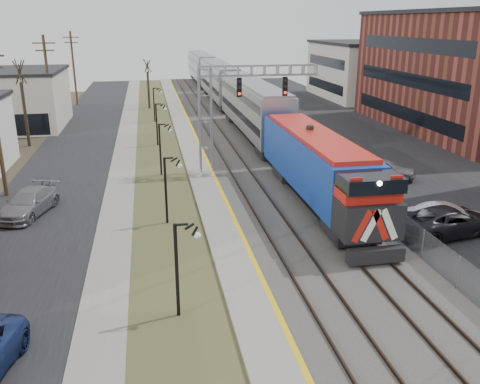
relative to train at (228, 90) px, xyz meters
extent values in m
cube|color=black|center=(-17.00, -19.90, -2.90)|extent=(7.00, 120.00, 0.04)
cube|color=gray|center=(-12.50, -19.90, -2.88)|extent=(2.00, 120.00, 0.08)
cube|color=#474E29|center=(-9.50, -19.90, -2.89)|extent=(4.00, 120.00, 0.06)
cube|color=gray|center=(-6.50, -19.90, -2.80)|extent=(2.00, 120.00, 0.24)
cube|color=#595651|center=(-1.50, -19.90, -2.82)|extent=(8.00, 120.00, 0.20)
cube|color=black|center=(10.50, -19.90, -2.90)|extent=(16.00, 120.00, 0.04)
cube|color=gold|center=(-5.62, -19.90, -2.67)|extent=(0.24, 120.00, 0.01)
cube|color=#2D2119|center=(-4.25, -19.90, -2.64)|extent=(0.08, 120.00, 0.15)
cube|color=#2D2119|center=(-2.75, -19.90, -2.64)|extent=(0.08, 120.00, 0.15)
cube|color=#2D2119|center=(-0.75, -19.90, -2.64)|extent=(0.08, 120.00, 0.15)
cube|color=#2D2119|center=(0.75, -19.90, -2.64)|extent=(0.08, 120.00, 0.15)
cube|color=#143DA7|center=(0.00, -35.72, -0.44)|extent=(3.00, 17.00, 4.25)
cube|color=black|center=(0.00, -44.42, -2.22)|extent=(2.80, 0.50, 0.70)
cube|color=#A3A6AD|center=(0.00, -15.42, 0.09)|extent=(3.00, 22.00, 5.33)
cube|color=#A3A6AD|center=(0.00, 7.38, 0.09)|extent=(3.00, 22.00, 5.33)
cube|color=#A3A6AD|center=(0.00, 30.18, 0.09)|extent=(3.00, 22.00, 5.33)
cube|color=gray|center=(-6.00, -26.90, 1.08)|extent=(1.00, 1.00, 8.00)
cube|color=gray|center=(-2.00, -26.90, 4.83)|extent=(9.00, 0.80, 0.80)
cube|color=black|center=(-3.50, -27.35, 3.68)|extent=(0.35, 0.25, 1.40)
cube|color=black|center=(0.00, -27.35, 3.68)|extent=(0.35, 0.25, 1.40)
cylinder|color=black|center=(-9.50, -46.90, -0.92)|extent=(0.14, 0.14, 4.00)
cylinder|color=black|center=(-9.50, -36.90, -0.92)|extent=(0.14, 0.14, 4.00)
cylinder|color=black|center=(-9.50, -26.90, -0.92)|extent=(0.14, 0.14, 4.00)
cylinder|color=black|center=(-9.50, -16.90, -0.92)|extent=(0.14, 0.14, 4.00)
cylinder|color=black|center=(-9.50, -4.90, -0.92)|extent=(0.14, 0.14, 4.00)
cylinder|color=#4C3823|center=(-20.00, -9.90, 2.08)|extent=(0.28, 0.28, 10.00)
cylinder|color=#4C3823|center=(-20.00, 10.10, 2.08)|extent=(0.28, 0.28, 10.00)
cube|color=gray|center=(2.70, -19.90, -2.12)|extent=(0.04, 120.00, 1.60)
cube|color=brown|center=(24.50, -14.90, 3.08)|extent=(16.00, 26.00, 12.00)
cube|color=#B9B2A2|center=(24.50, 10.10, 1.08)|extent=(16.00, 18.00, 8.00)
cylinder|color=#382D23|center=(-21.50, -14.90, 0.06)|extent=(0.30, 0.30, 5.95)
cylinder|color=#382D23|center=(-10.00, 5.10, -0.47)|extent=(0.30, 0.30, 4.90)
imported|color=silver|center=(5.99, -40.87, -2.18)|extent=(4.75, 2.67, 1.48)
imported|color=black|center=(5.70, -41.34, -2.13)|extent=(6.05, 3.53, 1.58)
imported|color=navy|center=(5.86, -27.02, -2.22)|extent=(5.02, 2.43, 1.41)
imported|color=slate|center=(6.77, -30.96, -2.14)|extent=(4.94, 3.58, 1.56)
imported|color=#0D4215|center=(6.17, -9.71, -2.25)|extent=(4.28, 2.85, 1.33)
imported|color=slate|center=(-17.71, -33.92, -2.17)|extent=(3.52, 5.57, 1.50)
camera|label=1|loc=(-10.25, -64.76, 8.31)|focal=38.00mm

